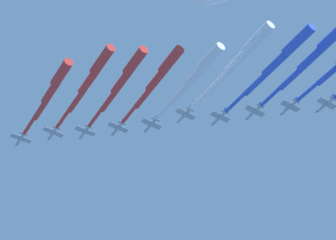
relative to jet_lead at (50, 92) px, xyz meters
The scene contains 8 objects.
jet_lead is the anchor object (origin of this frame).
jet_port_inner 15.19m from the jet_lead, 58.57° to the left, with size 56.53×20.62×3.69m.
jet_starboard_inner 27.19m from the jet_lead, 63.68° to the left, with size 54.17×19.13×3.65m.
jet_port_mid 39.87m from the jet_lead, 65.88° to the left, with size 51.96×18.56×3.68m.
jet_starboard_mid 53.71m from the jet_lead, 66.39° to the left, with size 51.24×19.16×3.66m.
jet_port_outer 69.81m from the jet_lead, 64.16° to the left, with size 56.13×20.92×3.69m.
jet_starboard_outer 82.94m from the jet_lead, 64.53° to the left, with size 55.48×20.43×3.66m.
jet_trail_port 95.16m from the jet_lead, 65.10° to the left, with size 53.51×19.00×3.70m.
Camera 1 is at (141.74, -39.32, 34.12)m, focal length 53.70 mm.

